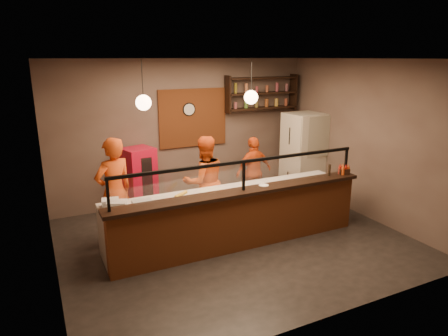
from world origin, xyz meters
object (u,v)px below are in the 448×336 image
cook_mid (204,182)px  pepper_mill (329,170)px  red_cooler (139,180)px  cook_left (114,192)px  pizza_dough (212,191)px  fridge (303,155)px  cook_right (254,172)px  condiment_caddy (344,171)px  wall_clock (189,109)px

cook_mid → pepper_mill: bearing=151.6°
cook_mid → red_cooler: size_ratio=1.28×
cook_left → pizza_dough: bearing=141.4°
pepper_mill → cook_left: bearing=163.4°
fridge → pepper_mill: 1.95m
cook_mid → pizza_dough: size_ratio=3.87×
cook_mid → cook_right: (1.40, 0.52, -0.11)m
fridge → pepper_mill: (-0.75, -1.79, 0.18)m
pizza_dough → condiment_caddy: (2.50, -0.60, 0.21)m
wall_clock → fridge: bearing=-20.6°
pizza_dough → pepper_mill: size_ratio=2.10×
red_cooler → fridge: bearing=-26.0°
fridge → pizza_dough: 3.14m
cook_left → cook_mid: bearing=161.4°
pepper_mill → red_cooler: bearing=141.3°
fridge → cook_right: bearing=179.8°
condiment_caddy → red_cooler: bearing=144.2°
cook_left → cook_mid: cook_left is taller
wall_clock → condiment_caddy: wall_clock is taller
wall_clock → fridge: size_ratio=0.15×
pizza_dough → cook_left: bearing=161.7°
cook_left → condiment_caddy: bearing=144.2°
cook_left → condiment_caddy: 4.29m
wall_clock → red_cooler: wall_clock is taller
cook_right → condiment_caddy: bearing=112.7°
fridge → condiment_caddy: 1.85m
pepper_mill → fridge: bearing=67.3°
cook_right → condiment_caddy: 2.01m
wall_clock → cook_mid: size_ratio=0.17×
cook_right → fridge: size_ratio=0.79×
cook_right → fridge: (1.40, 0.10, 0.21)m
fridge → pizza_dough: (-2.90, -1.20, -0.08)m
cook_mid → cook_right: size_ratio=1.15×
condiment_caddy → pepper_mill: size_ratio=0.87×
red_cooler → condiment_caddy: red_cooler is taller
red_cooler → pepper_mill: red_cooler is taller
cook_right → condiment_caddy: cook_right is taller
cook_left → cook_right: bearing=169.9°
cook_mid → cook_right: 1.50m
cook_left → pepper_mill: cook_left is taller
cook_mid → condiment_caddy: cook_mid is taller
pepper_mill → cook_right: bearing=111.0°
pizza_dough → fridge: bearing=22.5°
pizza_dough → cook_mid: bearing=80.7°
cook_left → cook_right: (3.13, 0.57, -0.18)m
cook_right → red_cooler: cook_right is taller
cook_left → fridge: (4.53, 0.66, 0.03)m
condiment_caddy → pepper_mill: bearing=177.6°
wall_clock → condiment_caddy: bearing=-52.6°
cook_right → condiment_caddy: size_ratio=8.18×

